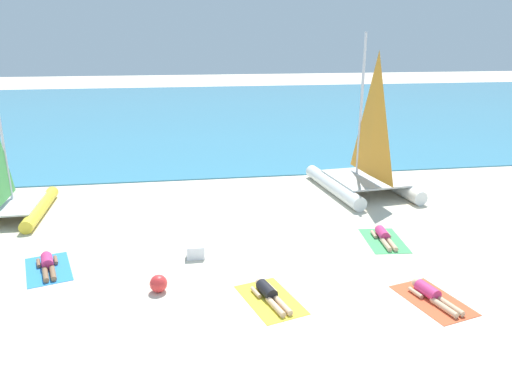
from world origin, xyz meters
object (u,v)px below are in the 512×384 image
Objects in this scene: cooler_box at (195,252)px; towel_rightmost at (384,241)px; towel_center_left at (270,300)px; towel_center_right at (433,300)px; towel_leftmost at (48,269)px; sunbather_center_left at (269,294)px; sailboat_white at (364,169)px; sailboat_yellow at (7,197)px; sunbather_leftmost at (48,264)px; sunbather_center_right at (431,294)px; sunbather_rightmost at (384,236)px; beach_ball at (159,284)px.

towel_rightmost is at bearing 2.79° from cooler_box.
towel_center_left is 3.85m from towel_center_right.
towel_leftmost is 1.23× the size of sunbather_center_left.
sunbather_center_left is 0.82× the size of towel_center_right.
towel_center_left is at bearing -130.41° from sailboat_white.
sunbather_leftmost is (2.26, -4.32, -0.61)m from sailboat_yellow.
sunbather_center_right is 0.82× the size of towel_rightmost.
sunbather_rightmost is at bearing 19.47° from sunbather_center_left.
sunbather_center_right reaches higher than towel_leftmost.
towel_leftmost is 4.40× the size of beach_ball.
towel_center_right is at bearing -33.38° from sailboat_yellow.
towel_leftmost is 3.80× the size of cooler_box.
sailboat_yellow reaches higher than sunbather_rightmost.
sailboat_yellow is at bearing 177.42° from sailboat_white.
sailboat_white is at bearing 66.19° from sunbather_center_right.
sunbather_leftmost and sunbather_center_left have the same top height.
sunbather_center_left is 3.58× the size of beach_ball.
sunbather_center_left reaches higher than towel_leftmost.
cooler_box reaches higher than sunbather_leftmost.
sunbather_rightmost is (11.98, -3.93, -0.61)m from sailboat_yellow.
beach_ball reaches higher than sunbather_center_left.
sailboat_white is at bearing 55.88° from towel_center_left.
sailboat_white is 8.54m from towel_center_right.
sailboat_yellow is at bearing 133.59° from sunbather_center_right.
towel_center_left is 1.22× the size of sunbather_center_right.
towel_center_right is at bearing -18.40° from towel_leftmost.
sunbather_center_right is at bearing -89.04° from sunbather_rightmost.
towel_center_right is (11.69, -7.52, -0.73)m from sailboat_yellow.
sunbather_rightmost is 7.04m from beach_ball.
sunbather_leftmost is at bearing -63.01° from sailboat_yellow.
towel_center_left is (5.63, -2.56, -0.13)m from sunbather_leftmost.
sunbather_center_left is 3.86m from sunbather_center_right.
towel_rightmost is 1.21× the size of sunbather_rightmost.
sunbather_leftmost is 9.71m from towel_rightmost.
beach_ball is (-6.71, -2.06, 0.21)m from towel_rightmost.
beach_ball is at bearing 167.24° from towel_center_right.
sunbather_center_right is at bearing -18.07° from towel_leftmost.
towel_rightmost is at bearing 18.89° from sunbather_center_left.
sailboat_white reaches higher than towel_leftmost.
sailboat_white is at bearing 76.54° from towel_rightmost.
sunbather_center_left is at bearing -41.55° from sailboat_yellow.
sunbather_center_right is at bearing -94.89° from towel_rightmost.
sunbather_center_left is (5.59, -2.43, 0.13)m from towel_leftmost.
sunbather_center_left is at bearing -23.53° from towel_leftmost.
beach_ball reaches higher than sunbather_leftmost.
beach_ball is (2.98, -1.67, 0.21)m from towel_leftmost.
towel_rightmost is at bearing -19.13° from sailboat_yellow.
sailboat_yellow reaches higher than towel_leftmost.
sailboat_yellow is at bearing 145.50° from cooler_box.
towel_leftmost is at bearing 150.67° from beach_ball.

